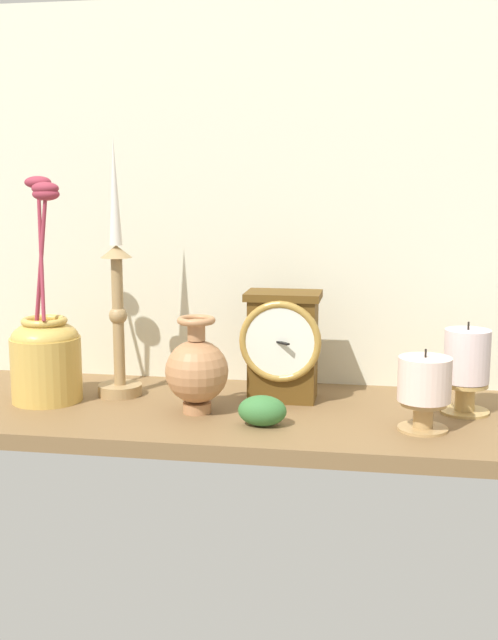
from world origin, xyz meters
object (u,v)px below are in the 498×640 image
(candlestick_tall_left, at_px, (118,301))
(pillar_candle_front, at_px, (424,387))
(brass_vase_jar, at_px, (46,351))
(brass_vase_bulbous, at_px, (197,370))
(pillar_candle_near_clock, at_px, (466,366))
(mantel_clock, at_px, (283,345))

(candlestick_tall_left, bearing_deg, pillar_candle_front, -12.58)
(brass_vase_jar, bearing_deg, pillar_candle_front, -5.54)
(brass_vase_bulbous, bearing_deg, pillar_candle_near_clock, 9.25)
(brass_vase_bulbous, height_order, brass_vase_jar, brass_vase_jar)
(candlestick_tall_left, bearing_deg, brass_vase_jar, -154.05)
(mantel_clock, relative_size, candlestick_tall_left, 0.42)
(brass_vase_bulbous, xyz_separation_m, pillar_candle_front, (0.34, -0.03, -0.00))
(pillar_candle_front, bearing_deg, brass_vase_bulbous, 174.61)
(brass_vase_jar, distance_m, pillar_candle_front, 0.59)
(pillar_candle_front, height_order, pillar_candle_near_clock, pillar_candle_near_clock)
(candlestick_tall_left, relative_size, brass_vase_bulbous, 2.83)
(pillar_candle_front, bearing_deg, mantel_clock, 150.26)
(brass_vase_bulbous, relative_size, brass_vase_jar, 0.42)
(mantel_clock, relative_size, pillar_candle_near_clock, 1.25)
(brass_vase_jar, bearing_deg, brass_vase_bulbous, -5.75)
(brass_vase_bulbous, bearing_deg, brass_vase_jar, 174.25)
(mantel_clock, bearing_deg, pillar_candle_near_clock, -5.29)
(mantel_clock, xyz_separation_m, pillar_candle_near_clock, (0.28, -0.03, -0.02))
(pillar_candle_front, xyz_separation_m, pillar_candle_near_clock, (0.07, 0.10, 0.01))
(mantel_clock, height_order, brass_vase_bulbous, mantel_clock)
(mantel_clock, relative_size, brass_vase_jar, 0.49)
(brass_vase_bulbous, relative_size, pillar_candle_near_clock, 1.05)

